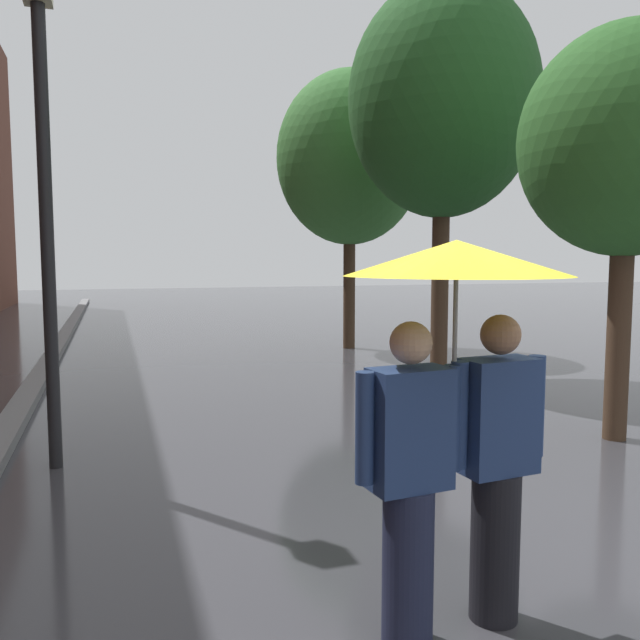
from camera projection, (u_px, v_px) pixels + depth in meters
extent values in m
plane|color=#38383D|center=(510.00, 607.00, 3.58)|extent=(80.00, 80.00, 0.00)
cube|color=slate|center=(50.00, 359.00, 12.06)|extent=(0.30, 36.00, 0.12)
cylinder|color=#473323|center=(619.00, 335.00, 6.82)|extent=(0.24, 0.24, 2.26)
ellipsoid|color=#2D6628|center=(627.00, 141.00, 6.63)|extent=(2.21, 2.21, 2.38)
cylinder|color=#473323|center=(440.00, 284.00, 10.37)|extent=(0.28, 0.28, 3.04)
ellipsoid|color=#235623|center=(443.00, 100.00, 10.09)|extent=(3.00, 3.00, 3.67)
cylinder|color=#473323|center=(349.00, 286.00, 13.83)|extent=(0.25, 0.25, 2.69)
ellipsoid|color=#387533|center=(350.00, 158.00, 13.57)|extent=(3.10, 3.10, 3.64)
cylinder|color=#1E233D|center=(408.00, 566.00, 3.22)|extent=(0.26, 0.26, 0.80)
cube|color=navy|center=(410.00, 429.00, 3.16)|extent=(0.42, 0.26, 0.60)
sphere|color=tan|center=(411.00, 343.00, 3.11)|extent=(0.21, 0.21, 0.21)
cylinder|color=navy|center=(365.00, 428.00, 3.05)|extent=(0.09, 0.09, 0.54)
cylinder|color=navy|center=(452.00, 418.00, 3.25)|extent=(0.09, 0.09, 0.54)
cylinder|color=black|center=(495.00, 546.00, 3.44)|extent=(0.26, 0.26, 0.81)
cube|color=navy|center=(498.00, 416.00, 3.37)|extent=(0.42, 0.26, 0.61)
sphere|color=#9E7051|center=(501.00, 335.00, 3.33)|extent=(0.21, 0.21, 0.21)
cylinder|color=navy|center=(459.00, 415.00, 3.27)|extent=(0.09, 0.09, 0.55)
cylinder|color=navy|center=(536.00, 406.00, 3.46)|extent=(0.09, 0.09, 0.55)
cylinder|color=#9E9EA3|center=(454.00, 378.00, 3.26)|extent=(0.02, 0.02, 1.07)
cone|color=yellow|center=(456.00, 258.00, 3.20)|extent=(1.14, 1.14, 0.18)
cylinder|color=black|center=(47.00, 243.00, 5.78)|extent=(0.12, 0.12, 4.16)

